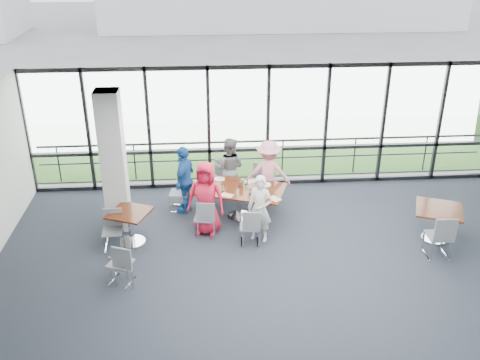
{
  "coord_description": "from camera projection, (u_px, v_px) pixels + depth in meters",
  "views": [
    {
      "loc": [
        -1.67,
        -7.76,
        6.18
      ],
      "look_at": [
        -0.86,
        2.96,
        1.1
      ],
      "focal_mm": 40.0,
      "sensor_mm": 36.0,
      "label": 1
    }
  ],
  "objects": [
    {
      "name": "diner_far_left",
      "position": [
        229.0,
        168.0,
        13.22
      ],
      "size": [
        0.88,
        0.69,
        1.59
      ],
      "primitive_type": "imported",
      "rotation": [
        0.0,
        0.0,
        2.83
      ],
      "color": "slate",
      "rests_on": "ground"
    },
    {
      "name": "green_bottle",
      "position": [
        242.0,
        184.0,
        12.31
      ],
      "size": [
        0.05,
        0.05,
        0.2
      ],
      "primitive_type": "cylinder",
      "color": "#227A3A",
      "rests_on": "main_table"
    },
    {
      "name": "curtain_wall_back",
      "position": [
        268.0,
        127.0,
        13.58
      ],
      "size": [
        12.0,
        0.1,
        3.2
      ],
      "primitive_type": "cube",
      "color": "white",
      "rests_on": "ground"
    },
    {
      "name": "diner_end",
      "position": [
        185.0,
        179.0,
        12.58
      ],
      "size": [
        0.82,
        1.09,
        1.65
      ],
      "primitive_type": "imported",
      "rotation": [
        0.0,
        0.0,
        -1.91
      ],
      "color": "#1C539F",
      "rests_on": "ground"
    },
    {
      "name": "tumbler_a",
      "position": [
        223.0,
        188.0,
        12.15
      ],
      "size": [
        0.07,
        0.07,
        0.14
      ],
      "primitive_type": "cylinder",
      "color": "white",
      "rests_on": "main_table"
    },
    {
      "name": "chair_main_nr",
      "position": [
        250.0,
        226.0,
        11.4
      ],
      "size": [
        0.45,
        0.45,
        0.83
      ],
      "primitive_type": null,
      "rotation": [
        0.0,
        0.0,
        -0.12
      ],
      "color": "slate",
      "rests_on": "ground"
    },
    {
      "name": "chair_spare_r",
      "position": [
        439.0,
        236.0,
        10.93
      ],
      "size": [
        0.48,
        0.48,
        0.96
      ],
      "primitive_type": null,
      "rotation": [
        0.0,
        0.0,
        -0.03
      ],
      "color": "slate",
      "rests_on": "ground"
    },
    {
      "name": "diner_near_right",
      "position": [
        260.0,
        209.0,
        11.41
      ],
      "size": [
        0.67,
        0.6,
        1.5
      ],
      "primitive_type": "imported",
      "rotation": [
        0.0,
        0.0,
        -0.44
      ],
      "color": "silver",
      "rests_on": "ground"
    },
    {
      "name": "chair_main_fr",
      "position": [
        266.0,
        184.0,
        13.22
      ],
      "size": [
        0.6,
        0.6,
        0.89
      ],
      "primitive_type": null,
      "rotation": [
        0.0,
        0.0,
        2.57
      ],
      "color": "slate",
      "rests_on": "ground"
    },
    {
      "name": "grass_strip",
      "position": [
        255.0,
        143.0,
        16.96
      ],
      "size": [
        80.0,
        5.0,
        0.01
      ],
      "primitive_type": "cube",
      "color": "#325920",
      "rests_on": "ground"
    },
    {
      "name": "diner_near_left",
      "position": [
        206.0,
        198.0,
        11.65
      ],
      "size": [
        0.93,
        0.73,
        1.69
      ],
      "primitive_type": "imported",
      "rotation": [
        0.0,
        0.0,
        -0.26
      ],
      "color": "red",
      "rests_on": "ground"
    },
    {
      "name": "condiment_caddy",
      "position": [
        241.0,
        186.0,
        12.39
      ],
      "size": [
        0.1,
        0.07,
        0.04
      ],
      "primitive_type": "cube",
      "color": "black",
      "rests_on": "main_table"
    },
    {
      "name": "plate_nr",
      "position": [
        262.0,
        197.0,
        11.89
      ],
      "size": [
        0.25,
        0.25,
        0.01
      ],
      "primitive_type": "cylinder",
      "color": "white",
      "rests_on": "main_table"
    },
    {
      "name": "side_table_left",
      "position": [
        130.0,
        217.0,
        11.35
      ],
      "size": [
        1.04,
        1.04,
        0.75
      ],
      "rotation": [
        0.0,
        0.0,
        -0.4
      ],
      "color": "#3B180B",
      "rests_on": "ground"
    },
    {
      "name": "plate_nl",
      "position": [
        208.0,
        193.0,
        12.09
      ],
      "size": [
        0.26,
        0.26,
        0.01
      ],
      "primitive_type": "cylinder",
      "color": "white",
      "rests_on": "main_table"
    },
    {
      "name": "chair_main_nl",
      "position": [
        204.0,
        218.0,
        11.72
      ],
      "size": [
        0.48,
        0.48,
        0.86
      ],
      "primitive_type": null,
      "rotation": [
        0.0,
        0.0,
        -0.17
      ],
      "color": "slate",
      "rests_on": "ground"
    },
    {
      "name": "plate_end",
      "position": [
        205.0,
        183.0,
        12.53
      ],
      "size": [
        0.26,
        0.26,
        0.01
      ],
      "primitive_type": "cylinder",
      "color": "white",
      "rests_on": "main_table"
    },
    {
      "name": "tumbler_d",
      "position": [
        209.0,
        184.0,
        12.35
      ],
      "size": [
        0.07,
        0.07,
        0.14
      ],
      "primitive_type": "cylinder",
      "color": "white",
      "rests_on": "main_table"
    },
    {
      "name": "menu_b",
      "position": [
        275.0,
        199.0,
        11.84
      ],
      "size": [
        0.31,
        0.33,
        0.0
      ],
      "primitive_type": "cube",
      "rotation": [
        0.0,
        0.0,
        -1.02
      ],
      "color": "white",
      "rests_on": "main_table"
    },
    {
      "name": "plate_fl",
      "position": [
        220.0,
        179.0,
        12.74
      ],
      "size": [
        0.25,
        0.25,
        0.01
      ],
      "primitive_type": "cylinder",
      "color": "white",
      "rests_on": "main_table"
    },
    {
      "name": "chair_spare_lb",
      "position": [
        112.0,
        231.0,
        11.22
      ],
      "size": [
        0.43,
        0.43,
        0.83
      ],
      "primitive_type": null,
      "rotation": [
        0.0,
        0.0,
        3.2
      ],
      "color": "slate",
      "rests_on": "ground"
    },
    {
      "name": "structural_column",
      "position": [
        114.0,
        162.0,
        11.53
      ],
      "size": [
        0.5,
        0.5,
        3.2
      ],
      "primitive_type": "cube",
      "color": "silver",
      "rests_on": "ground"
    },
    {
      "name": "plate_fr",
      "position": [
        265.0,
        185.0,
        12.47
      ],
      "size": [
        0.28,
        0.28,
        0.01
      ],
      "primitive_type": "cylinder",
      "color": "white",
      "rests_on": "main_table"
    },
    {
      "name": "chair_main_end",
      "position": [
        179.0,
        193.0,
        12.79
      ],
      "size": [
        0.48,
        0.48,
        0.87
      ],
      "primitive_type": null,
      "rotation": [
        0.0,
        0.0,
        -1.71
      ],
      "color": "slate",
      "rests_on": "ground"
    },
    {
      "name": "ceiling",
      "position": [
        309.0,
        138.0,
        8.39
      ],
      "size": [
        12.0,
        10.0,
        0.04
      ],
      "primitive_type": "cube",
      "color": "silver",
      "rests_on": "ground"
    },
    {
      "name": "guard_rail",
      "position": [
        264.0,
        158.0,
        14.59
      ],
      "size": [
        12.0,
        0.06,
        0.06
      ],
      "primitive_type": "cylinder",
      "rotation": [
        0.0,
        1.57,
        0.0
      ],
      "color": "#2D2D33",
      "rests_on": "ground"
    },
    {
      "name": "chair_main_fl",
      "position": [
        227.0,
        180.0,
        13.46
      ],
      "size": [
        0.59,
        0.59,
        0.88
      ],
      "primitive_type": null,
      "rotation": [
        0.0,
        0.0,
        2.6
      ],
      "color": "slate",
      "rests_on": "ground"
    },
    {
      "name": "apron",
      "position": [
        249.0,
        123.0,
        18.78
      ],
      "size": [
        80.0,
        70.0,
        0.02
      ],
      "primitive_type": "cube",
      "color": "gray",
      "rests_on": "ground"
    },
    {
      "name": "menu_c",
      "position": [
        252.0,
        181.0,
        12.66
      ],
      "size": [
        0.36,
        0.3,
        0.0
      ],
      "primitive_type": "cube",
      "rotation": [
        0.0,
        0.0,
        0.28
      ],
      "color": "white",
      "rests_on": "main_table"
    },
    {
      "name": "tumbler_c",
      "position": [
        246.0,
        181.0,
        12.47
      ],
      "size": [
        0.07,
        0.07,
        0.15
      ],
      "primitive_type": "cylinder",
      "color": "white",
      "rests_on": "main_table"
    },
    {
      "name": "side_table_right",
      "position": [
        439.0,
        213.0,
        11.46
      ],
      "size": [
        1.23,
        1.23,
        0.75
      ],
      "rotation": [
        0.0,
        0.0,
        -0.38
      ],
      "color": "#3B180B",
      "rests_on": "ground"
    },
    {
      "name": "chair_spare_la",
      "position": [
        120.0,
        263.0,
        10.12
      ],
      "size": [
        0.54,
        0.54,
        0.85
      ],
      "primitive_type": null,
      "rotation": [
        0.0,
        0.0,
        -0.39
      ],
      "color": "slate",
      "rests_on": "ground"
    },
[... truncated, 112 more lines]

